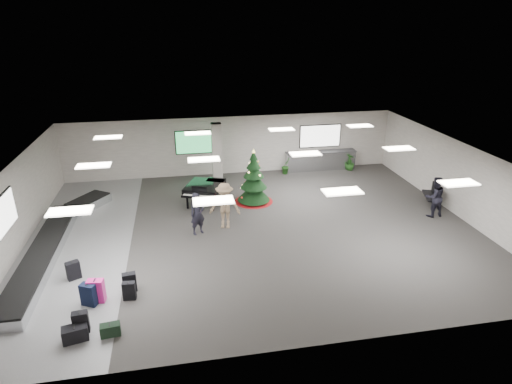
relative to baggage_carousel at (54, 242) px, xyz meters
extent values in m
plane|color=#383633|center=(7.84, 0.08, -0.21)|extent=(18.00, 18.00, 0.00)
cube|color=#ACA59D|center=(7.84, 7.08, 1.39)|extent=(18.00, 0.02, 3.20)
cube|color=#ACA59D|center=(7.84, -6.92, 1.39)|extent=(18.00, 0.02, 3.20)
cube|color=#ACA59D|center=(-1.16, 0.08, 1.39)|extent=(0.02, 14.00, 3.20)
cube|color=#ACA59D|center=(16.84, 0.08, 1.39)|extent=(0.02, 14.00, 3.20)
cube|color=silver|center=(7.84, 0.08, 2.99)|extent=(18.00, 14.00, 0.02)
cube|color=slate|center=(0.84, 0.08, -0.21)|extent=(4.00, 14.00, 0.01)
cube|color=#A59F97|center=(6.84, 5.68, 1.39)|extent=(0.50, 0.50, 3.20)
cube|color=green|center=(5.84, 7.03, 1.69)|extent=(2.20, 0.08, 1.30)
cube|color=white|center=(12.84, 7.03, 1.69)|extent=(2.40, 0.08, 1.30)
cube|color=white|center=(-1.11, -0.92, 1.69)|extent=(0.08, 2.10, 1.30)
cube|color=white|center=(1.84, -3.92, 2.93)|extent=(1.20, 0.60, 0.04)
cube|color=white|center=(1.84, 0.08, 2.93)|extent=(1.20, 0.60, 0.04)
cube|color=white|center=(1.84, 4.08, 2.93)|extent=(1.20, 0.60, 0.04)
cube|color=white|center=(5.84, -3.92, 2.93)|extent=(1.20, 0.60, 0.04)
cube|color=white|center=(5.84, 0.08, 2.93)|extent=(1.20, 0.60, 0.04)
cube|color=white|center=(5.84, 4.08, 2.93)|extent=(1.20, 0.60, 0.04)
cube|color=white|center=(9.84, -3.92, 2.93)|extent=(1.20, 0.60, 0.04)
cube|color=white|center=(9.84, 0.08, 2.93)|extent=(1.20, 0.60, 0.04)
cube|color=white|center=(9.84, 4.08, 2.93)|extent=(1.20, 0.60, 0.04)
cube|color=white|center=(13.84, -3.92, 2.93)|extent=(1.20, 0.60, 0.04)
cube|color=white|center=(13.84, 0.08, 2.93)|extent=(1.20, 0.60, 0.04)
cube|color=white|center=(13.84, 4.08, 2.93)|extent=(1.20, 0.60, 0.04)
cube|color=silver|center=(-0.16, -0.92, -0.02)|extent=(1.00, 8.00, 0.38)
cube|color=black|center=(-0.16, -0.92, 0.19)|extent=(0.95, 7.90, 0.05)
cube|color=silver|center=(0.64, 3.68, -0.02)|extent=(1.97, 2.21, 0.38)
cube|color=black|center=(0.64, 3.68, 0.19)|extent=(1.87, 2.10, 0.05)
cube|color=silver|center=(12.84, 6.73, 0.31)|extent=(4.00, 0.60, 1.05)
cube|color=#323234|center=(12.84, 6.73, 0.85)|extent=(4.05, 0.65, 0.04)
cube|color=black|center=(1.95, -5.20, 0.12)|extent=(0.45, 0.28, 0.66)
cube|color=black|center=(1.95, -5.20, 0.45)|extent=(0.05, 0.14, 0.02)
cube|color=black|center=(3.13, -3.89, 0.09)|extent=(0.40, 0.24, 0.60)
cube|color=black|center=(3.13, -3.89, 0.40)|extent=(0.04, 0.12, 0.02)
cube|color=#E51D8C|center=(2.16, -3.83, 0.17)|extent=(0.52, 0.34, 0.76)
cube|color=black|center=(2.16, -3.83, 0.56)|extent=(0.05, 0.17, 0.02)
cube|color=black|center=(3.10, -3.45, 0.11)|extent=(0.46, 0.29, 0.64)
cube|color=black|center=(3.10, -3.45, 0.44)|extent=(0.05, 0.14, 0.02)
cube|color=black|center=(1.96, -3.95, 0.15)|extent=(0.54, 0.45, 0.72)
cube|color=black|center=(1.96, -3.95, 0.52)|extent=(0.10, 0.16, 0.02)
cube|color=black|center=(2.75, -5.49, -0.03)|extent=(0.56, 0.33, 0.36)
cube|color=black|center=(2.75, -5.49, 0.15)|extent=(0.04, 0.16, 0.02)
cube|color=black|center=(1.20, -2.40, 0.11)|extent=(0.50, 0.42, 0.64)
cube|color=black|center=(1.20, -2.40, 0.44)|extent=(0.10, 0.15, 0.02)
cube|color=black|center=(1.84, -5.51, 0.00)|extent=(0.72, 0.50, 0.43)
cube|color=black|center=(1.84, -5.51, 0.23)|extent=(0.08, 0.22, 0.02)
cone|color=maroon|center=(8.27, 2.90, -0.16)|extent=(1.82, 1.82, 0.12)
cylinder|color=#3F2819|center=(8.27, 2.90, 0.03)|extent=(0.12, 0.12, 0.48)
cone|color=black|center=(8.27, 2.90, 0.32)|extent=(1.54, 1.54, 0.86)
cone|color=black|center=(8.27, 2.90, 0.89)|extent=(1.25, 1.25, 0.77)
cone|color=black|center=(8.27, 2.90, 1.37)|extent=(0.96, 0.96, 0.67)
cone|color=black|center=(8.27, 2.90, 1.75)|extent=(0.67, 0.67, 0.58)
cone|color=black|center=(8.27, 2.90, 2.09)|extent=(0.38, 0.38, 0.43)
cone|color=#FFE566|center=(8.27, 2.90, 2.30)|extent=(0.15, 0.15, 0.17)
cube|color=black|center=(5.97, 3.07, 0.61)|extent=(2.11, 2.21, 0.28)
cube|color=black|center=(5.60, 2.19, 0.53)|extent=(1.46, 0.83, 0.10)
cube|color=white|center=(5.59, 2.17, 0.59)|extent=(1.26, 0.63, 0.02)
cube|color=black|center=(5.70, 2.43, 0.81)|extent=(0.66, 0.30, 0.22)
cylinder|color=black|center=(5.15, 2.66, 0.13)|extent=(0.10, 0.10, 0.68)
cylinder|color=black|center=(6.26, 2.20, 0.13)|extent=(0.10, 0.10, 0.68)
cylinder|color=black|center=(6.24, 3.72, 0.13)|extent=(0.10, 0.10, 0.68)
cube|color=black|center=(16.34, 1.14, 0.18)|extent=(0.91, 1.49, 0.06)
cylinder|color=black|center=(16.34, 0.57, -0.02)|extent=(0.06, 0.06, 0.38)
cylinder|color=black|center=(16.34, 1.70, -0.02)|extent=(0.06, 0.06, 0.38)
cube|color=black|center=(16.56, 1.14, 0.45)|extent=(0.51, 1.35, 0.47)
imported|color=black|center=(5.49, 0.11, 0.66)|extent=(0.76, 0.66, 1.75)
imported|color=#997C5E|center=(6.63, 0.46, 0.77)|extent=(1.40, 1.00, 1.96)
imported|color=black|center=(15.71, -0.11, 0.70)|extent=(0.92, 0.74, 1.82)
imported|color=#183A12|center=(10.72, 6.41, 0.24)|extent=(0.64, 0.62, 0.91)
imported|color=#183A12|center=(14.49, 6.35, 0.25)|extent=(0.73, 0.73, 0.92)
camera|label=1|loc=(4.98, -15.48, 7.94)|focal=30.00mm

